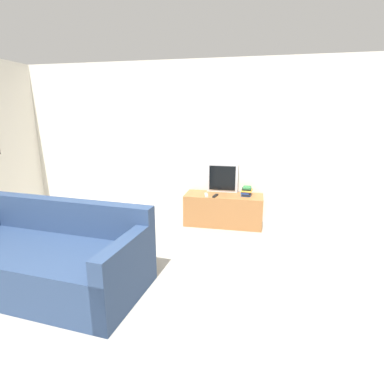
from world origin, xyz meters
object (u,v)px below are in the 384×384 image
(television, at_px, (223,178))
(remote_secondary, at_px, (206,195))
(book_stack, at_px, (246,191))
(remote_on_stand, at_px, (215,196))
(tv_stand, at_px, (223,210))
(couch, at_px, (46,259))

(television, relative_size, remote_secondary, 2.53)
(book_stack, distance_m, remote_on_stand, 0.51)
(tv_stand, relative_size, book_stack, 5.48)
(remote_on_stand, distance_m, remote_secondary, 0.15)
(remote_on_stand, xyz_separation_m, remote_secondary, (-0.15, 0.02, 0.00))
(tv_stand, xyz_separation_m, remote_on_stand, (-0.12, -0.13, 0.26))
(book_stack, relative_size, remote_secondary, 1.13)
(television, height_order, book_stack, television)
(television, bearing_deg, book_stack, -22.06)
(couch, bearing_deg, television, 61.53)
(tv_stand, height_order, book_stack, book_stack)
(remote_on_stand, bearing_deg, television, 77.72)
(television, bearing_deg, remote_secondary, -125.46)
(couch, relative_size, book_stack, 9.63)
(television, xyz_separation_m, remote_secondary, (-0.22, -0.31, -0.23))
(remote_secondary, bearing_deg, couch, -123.20)
(book_stack, xyz_separation_m, remote_on_stand, (-0.48, -0.17, -0.06))
(couch, height_order, remote_on_stand, couch)
(remote_on_stand, bearing_deg, book_stack, 19.22)
(tv_stand, relative_size, television, 2.44)
(tv_stand, xyz_separation_m, book_stack, (0.36, 0.03, 0.32))
(television, relative_size, couch, 0.23)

